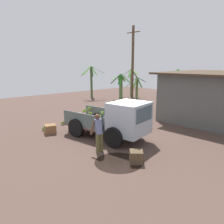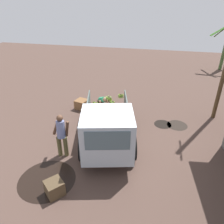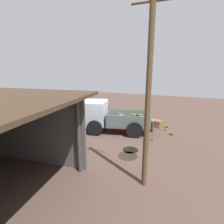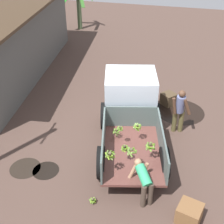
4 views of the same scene
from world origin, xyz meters
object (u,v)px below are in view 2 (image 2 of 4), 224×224
banana_bunch_on_ground_0 (94,102)px  banana_bunch_on_ground_3 (110,100)px  banana_bunch_on_ground_1 (85,101)px  wooden_crate_0 (82,104)px  wooden_crate_1 (55,188)px  person_worker_loading (102,102)px  cargo_truck (107,131)px  banana_bunch_on_ground_2 (129,111)px  person_foreground_visitor (61,134)px

banana_bunch_on_ground_0 → banana_bunch_on_ground_3: banana_bunch_on_ground_3 is taller
banana_bunch_on_ground_3 → banana_bunch_on_ground_1: bearing=-73.8°
banana_bunch_on_ground_3 → wooden_crate_0: size_ratio=0.53×
banana_bunch_on_ground_0 → wooden_crate_0: (0.63, -0.51, 0.15)m
banana_bunch_on_ground_3 → wooden_crate_1: size_ratio=0.60×
person_worker_loading → wooden_crate_0: (-0.40, -1.26, -0.44)m
wooden_crate_0 → banana_bunch_on_ground_3: bearing=129.9°
person_worker_loading → wooden_crate_0: size_ratio=1.90×
cargo_truck → banana_bunch_on_ground_1: (-4.08, -2.30, -0.95)m
banana_bunch_on_ground_2 → banana_bunch_on_ground_3: size_ratio=0.69×
wooden_crate_1 → person_worker_loading: bearing=178.1°
cargo_truck → banana_bunch_on_ground_3: (-4.48, -0.94, -0.94)m
cargo_truck → person_worker_loading: size_ratio=4.31×
person_worker_loading → banana_bunch_on_ground_1: (-1.09, -1.32, -0.56)m
wooden_crate_0 → banana_bunch_on_ground_2: bearing=92.0°
wooden_crate_1 → wooden_crate_0: bearing=-168.9°
banana_bunch_on_ground_0 → banana_bunch_on_ground_3: 0.91m
person_worker_loading → banana_bunch_on_ground_2: (-0.49, 1.27, -0.59)m
banana_bunch_on_ground_0 → wooden_crate_1: 6.25m
person_foreground_visitor → wooden_crate_0: person_foreground_visitor is taller
person_worker_loading → wooden_crate_1: (5.19, -0.17, -0.44)m
banana_bunch_on_ground_0 → person_worker_loading: bearing=35.9°
banana_bunch_on_ground_0 → banana_bunch_on_ground_1: size_ratio=0.62×
banana_bunch_on_ground_3 → person_foreground_visitor: bearing=-8.2°
cargo_truck → person_worker_loading: 3.17m
person_worker_loading → banana_bunch_on_ground_2: bearing=75.2°
person_worker_loading → banana_bunch_on_ground_0: 1.41m
cargo_truck → banana_bunch_on_ground_1: cargo_truck is taller
banana_bunch_on_ground_1 → banana_bunch_on_ground_2: (0.60, 2.59, -0.03)m
banana_bunch_on_ground_0 → wooden_crate_1: (6.23, 0.58, 0.15)m
banana_bunch_on_ground_3 → wooden_crate_0: 1.69m
banana_bunch_on_ground_2 → wooden_crate_1: size_ratio=0.41×
banana_bunch_on_ground_3 → wooden_crate_1: (6.67, -0.20, 0.11)m
person_foreground_visitor → banana_bunch_on_ground_1: person_foreground_visitor is taller
person_foreground_visitor → wooden_crate_0: 3.88m
cargo_truck → banana_bunch_on_ground_2: 3.63m
person_foreground_visitor → wooden_crate_1: 2.01m
wooden_crate_1 → cargo_truck: bearing=152.4°
wooden_crate_0 → person_foreground_visitor: bearing=9.0°
person_foreground_visitor → banana_bunch_on_ground_1: size_ratio=5.47×
wooden_crate_0 → wooden_crate_1: wooden_crate_1 is taller
banana_bunch_on_ground_1 → banana_bunch_on_ground_0: bearing=84.5°
person_foreground_visitor → person_worker_loading: (-3.37, 0.66, -0.26)m
person_foreground_visitor → banana_bunch_on_ground_0: size_ratio=8.78×
cargo_truck → person_worker_loading: (-2.99, -0.98, -0.40)m
person_worker_loading → wooden_crate_1: 5.21m
person_foreground_visitor → banana_bunch_on_ground_2: person_foreground_visitor is taller
banana_bunch_on_ground_3 → wooden_crate_0: (1.08, -1.30, 0.10)m
person_worker_loading → banana_bunch_on_ground_0: size_ratio=5.70×
cargo_truck → banana_bunch_on_ground_3: bearing=178.3°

